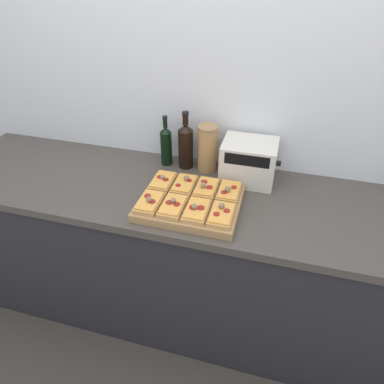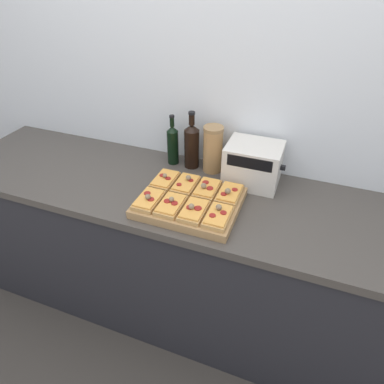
{
  "view_description": "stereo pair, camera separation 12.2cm",
  "coord_description": "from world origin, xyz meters",
  "px_view_note": "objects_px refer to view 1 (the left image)",
  "views": [
    {
      "loc": [
        0.39,
        -1.0,
        1.88
      ],
      "look_at": [
        0.05,
        0.24,
        0.97
      ],
      "focal_mm": 32.0,
      "sensor_mm": 36.0,
      "label": 1
    },
    {
      "loc": [
        0.5,
        -0.96,
        1.88
      ],
      "look_at": [
        0.05,
        0.24,
        0.97
      ],
      "focal_mm": 32.0,
      "sensor_mm": 36.0,
      "label": 2
    }
  ],
  "objects_px": {
    "grain_jar_tall": "(207,148)",
    "cutting_board": "(190,203)",
    "toaster_oven": "(249,161)",
    "wine_bottle": "(186,145)",
    "olive_oil_bottle": "(166,145)"
  },
  "relations": [
    {
      "from": "grain_jar_tall",
      "to": "cutting_board",
      "type": "bearing_deg",
      "value": -89.48
    },
    {
      "from": "cutting_board",
      "to": "toaster_oven",
      "type": "height_order",
      "value": "toaster_oven"
    },
    {
      "from": "toaster_oven",
      "to": "grain_jar_tall",
      "type": "bearing_deg",
      "value": 169.85
    },
    {
      "from": "cutting_board",
      "to": "wine_bottle",
      "type": "relative_size",
      "value": 1.45
    },
    {
      "from": "olive_oil_bottle",
      "to": "wine_bottle",
      "type": "height_order",
      "value": "wine_bottle"
    },
    {
      "from": "cutting_board",
      "to": "wine_bottle",
      "type": "height_order",
      "value": "wine_bottle"
    },
    {
      "from": "cutting_board",
      "to": "grain_jar_tall",
      "type": "xyz_separation_m",
      "value": [
        -0.0,
        0.34,
        0.11
      ]
    },
    {
      "from": "cutting_board",
      "to": "olive_oil_bottle",
      "type": "distance_m",
      "value": 0.42
    },
    {
      "from": "cutting_board",
      "to": "olive_oil_bottle",
      "type": "relative_size",
      "value": 1.63
    },
    {
      "from": "grain_jar_tall",
      "to": "toaster_oven",
      "type": "distance_m",
      "value": 0.23
    },
    {
      "from": "olive_oil_bottle",
      "to": "grain_jar_tall",
      "type": "height_order",
      "value": "olive_oil_bottle"
    },
    {
      "from": "olive_oil_bottle",
      "to": "grain_jar_tall",
      "type": "bearing_deg",
      "value": 0.0
    },
    {
      "from": "grain_jar_tall",
      "to": "toaster_oven",
      "type": "relative_size",
      "value": 0.86
    },
    {
      "from": "wine_bottle",
      "to": "toaster_oven",
      "type": "height_order",
      "value": "wine_bottle"
    },
    {
      "from": "wine_bottle",
      "to": "grain_jar_tall",
      "type": "relative_size",
      "value": 1.25
    }
  ]
}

